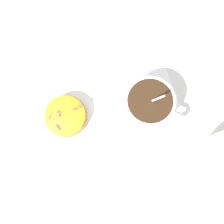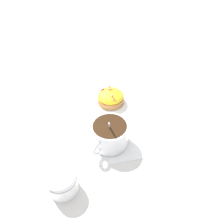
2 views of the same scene
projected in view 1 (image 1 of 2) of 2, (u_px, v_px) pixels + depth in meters
name	position (u px, v px, depth m)	size (l,w,h in m)	color
ground_plane	(107.00, 116.00, 0.63)	(3.00, 3.00, 0.00)	silver
paper_napkin	(107.00, 116.00, 0.62)	(0.33, 0.34, 0.00)	white
coffee_cup	(149.00, 105.00, 0.59)	(0.11, 0.09, 0.09)	white
frosted_pastry	(65.00, 116.00, 0.60)	(0.08, 0.08, 0.04)	#B2753D
sugar_bowl	(224.00, 148.00, 0.58)	(0.06, 0.06, 0.06)	white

